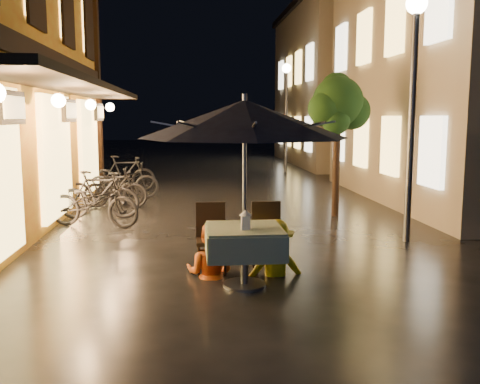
{
  "coord_description": "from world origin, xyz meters",
  "views": [
    {
      "loc": [
        -0.8,
        -6.91,
        2.18
      ],
      "look_at": [
        -0.11,
        0.35,
        1.15
      ],
      "focal_mm": 40.0,
      "sensor_mm": 36.0,
      "label": 1
    }
  ],
  "objects": [
    {
      "name": "bicycle_1",
      "position": [
        -2.75,
        4.66,
        0.52
      ],
      "size": [
        1.75,
        0.57,
        1.04
      ],
      "primitive_type": "imported",
      "rotation": [
        0.0,
        0.0,
        1.52
      ],
      "color": "black",
      "rests_on": "ground"
    },
    {
      "name": "person_yellow",
      "position": [
        0.36,
        0.27,
        0.75
      ],
      "size": [
        1.0,
        0.62,
        1.5
      ],
      "primitive_type": "imported",
      "rotation": [
        0.0,
        0.0,
        3.21
      ],
      "color": "#D9C00B",
      "rests_on": "ground"
    },
    {
      "name": "bicycle_0",
      "position": [
        -2.7,
        3.79,
        0.49
      ],
      "size": [
        1.99,
        1.18,
        0.99
      ],
      "primitive_type": "imported",
      "rotation": [
        0.0,
        0.0,
        1.28
      ],
      "color": "black",
      "rests_on": "ground"
    },
    {
      "name": "streetlamp_near",
      "position": [
        3.0,
        2.0,
        2.92
      ],
      "size": [
        0.36,
        0.36,
        4.23
      ],
      "color": "#59595E",
      "rests_on": "ground"
    },
    {
      "name": "east_building_far",
      "position": [
        7.49,
        18.0,
        3.66
      ],
      "size": [
        7.3,
        10.3,
        7.3
      ],
      "color": "tan",
      "rests_on": "ground"
    },
    {
      "name": "street_tree",
      "position": [
        2.41,
        4.51,
        2.42
      ],
      "size": [
        1.43,
        1.2,
        3.15
      ],
      "color": "black",
      "rests_on": "ground"
    },
    {
      "name": "cafe_table",
      "position": [
        -0.11,
        -0.25,
        0.59
      ],
      "size": [
        0.99,
        0.99,
        0.78
      ],
      "color": "#59595E",
      "rests_on": "ground"
    },
    {
      "name": "ground",
      "position": [
        0.0,
        0.0,
        0.0
      ],
      "size": [
        90.0,
        90.0,
        0.0
      ],
      "primitive_type": "plane",
      "color": "black",
      "rests_on": "ground"
    },
    {
      "name": "patio_umbrella",
      "position": [
        -0.11,
        -0.25,
        2.15
      ],
      "size": [
        2.65,
        2.65,
        2.46
      ],
      "color": "#59595E",
      "rests_on": "ground"
    },
    {
      "name": "bicycle_4",
      "position": [
        -2.57,
        7.54,
        0.49
      ],
      "size": [
        1.87,
        0.7,
        0.97
      ],
      "primitive_type": "imported",
      "rotation": [
        0.0,
        0.0,
        1.6
      ],
      "color": "#242329",
      "rests_on": "ground"
    },
    {
      "name": "cafe_chair_right",
      "position": [
        0.29,
        0.49,
        0.54
      ],
      "size": [
        0.42,
        0.42,
        0.97
      ],
      "color": "black",
      "rests_on": "ground"
    },
    {
      "name": "cafe_chair_left",
      "position": [
        -0.51,
        0.49,
        0.54
      ],
      "size": [
        0.42,
        0.42,
        0.97
      ],
      "color": "black",
      "rests_on": "ground"
    },
    {
      "name": "bicycle_5",
      "position": [
        -2.69,
        8.79,
        0.54
      ],
      "size": [
        1.85,
        0.87,
        1.07
      ],
      "primitive_type": "imported",
      "rotation": [
        0.0,
        0.0,
        1.79
      ],
      "color": "black",
      "rests_on": "ground"
    },
    {
      "name": "bicycle_3",
      "position": [
        -2.59,
        6.03,
        0.47
      ],
      "size": [
        1.6,
        0.62,
        0.93
      ],
      "primitive_type": "imported",
      "rotation": [
        0.0,
        0.0,
        1.45
      ],
      "color": "black",
      "rests_on": "ground"
    },
    {
      "name": "streetlamp_far",
      "position": [
        3.0,
        14.0,
        2.92
      ],
      "size": [
        0.36,
        0.36,
        4.23
      ],
      "color": "#59595E",
      "rests_on": "ground"
    },
    {
      "name": "person_orange",
      "position": [
        -0.54,
        0.28,
        0.72
      ],
      "size": [
        0.84,
        0.75,
        1.44
      ],
      "primitive_type": "imported",
      "rotation": [
        0.0,
        0.0,
        2.79
      ],
      "color": "#D75717",
      "rests_on": "ground"
    },
    {
      "name": "table_lantern",
      "position": [
        -0.11,
        -0.39,
        0.92
      ],
      "size": [
        0.16,
        0.16,
        0.25
      ],
      "color": "white",
      "rests_on": "cafe_table"
    },
    {
      "name": "bicycle_2",
      "position": [
        -2.84,
        6.04,
        0.49
      ],
      "size": [
        1.87,
        0.68,
        0.98
      ],
      "primitive_type": "imported",
      "rotation": [
        0.0,
        0.0,
        1.59
      ],
      "color": "#232228",
      "rests_on": "ground"
    }
  ]
}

